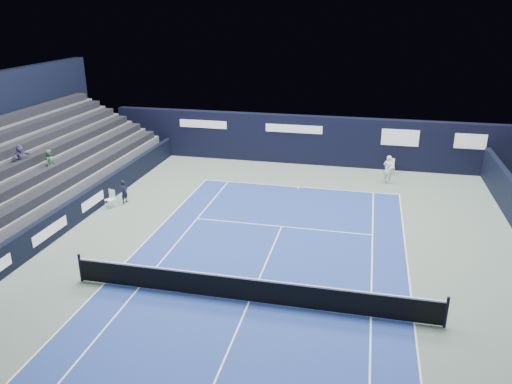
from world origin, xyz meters
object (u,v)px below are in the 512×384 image
at_px(folding_chair_back_a, 390,165).
at_px(tennis_player, 388,169).
at_px(tennis_net, 249,289).
at_px(line_judge_chair, 111,197).
at_px(folding_chair_back_b, 390,165).

relative_size(folding_chair_back_a, tennis_player, 0.60).
xyz_separation_m(tennis_net, tennis_player, (4.86, 13.73, 0.31)).
bearing_deg(line_judge_chair, tennis_net, -20.18).
xyz_separation_m(folding_chair_back_a, tennis_player, (-0.18, -1.65, 0.26)).
bearing_deg(folding_chair_back_a, folding_chair_back_b, 101.09).
xyz_separation_m(folding_chair_back_a, folding_chair_back_b, (0.03, 0.19, -0.06)).
bearing_deg(folding_chair_back_a, tennis_player, -76.39).
bearing_deg(line_judge_chair, folding_chair_back_b, 49.73).
bearing_deg(line_judge_chair, folding_chair_back_a, 49.21).
bearing_deg(tennis_player, line_judge_chair, -153.34).
relative_size(folding_chair_back_b, tennis_net, 0.07).
distance_m(folding_chair_back_a, folding_chair_back_b, 0.20).
xyz_separation_m(folding_chair_back_b, tennis_net, (-5.07, -15.57, 0.01)).
relative_size(folding_chair_back_a, folding_chair_back_b, 1.12).
height_order(folding_chair_back_b, line_judge_chair, line_judge_chair).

